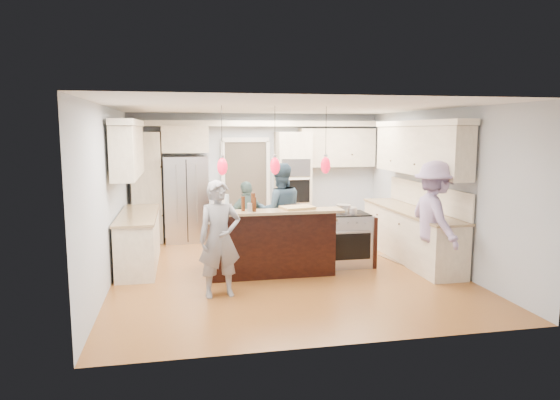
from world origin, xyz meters
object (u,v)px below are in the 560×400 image
Objects in this scene: kitchen_island at (269,242)px; island_range at (348,239)px; person_bar_end at (220,239)px; person_far_left at (280,211)px; refrigerator at (187,199)px.

island_range is (1.41, 0.08, -0.03)m from kitchen_island.
person_bar_end is 2.30m from person_far_left.
person_bar_end is (-2.31, -1.23, 0.37)m from island_range.
person_bar_end is (0.40, -3.72, -0.07)m from refrigerator.
kitchen_island is 1.27× the size of person_bar_end.
refrigerator reaches higher than person_bar_end.
island_range is (2.71, -2.49, -0.44)m from refrigerator.
kitchen_island is (1.30, -2.57, -0.42)m from refrigerator.
refrigerator is at bearing -46.98° from person_far_left.
person_far_left is (-1.06, 0.70, 0.42)m from island_range.
island_range is at bearing 3.10° from kitchen_island.
refrigerator reaches higher than person_far_left.
kitchen_island reaches higher than island_range.
person_far_left is at bearing 146.51° from island_range.
kitchen_island is 1.41m from island_range.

